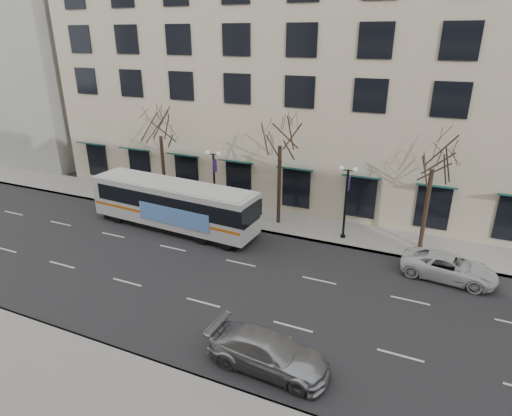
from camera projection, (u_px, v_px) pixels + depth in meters
The scene contains 12 objects.
ground at pixel (223, 281), 24.50m from camera, with size 160.00×160.00×0.00m, color black.
sidewalk_far at pixel (345, 233), 30.25m from camera, with size 80.00×4.00×0.15m, color gray.
building_hotel at pixel (308, 48), 38.57m from camera, with size 40.00×20.00×24.00m, color #C3B195.
building_far_upblock at pixel (21, 27), 51.22m from camera, with size 28.00×20.00×28.00m, color #999993.
tree_far_left at pixel (160, 124), 33.18m from camera, with size 3.60×3.60×8.34m.
tree_far_mid at pixel (280, 132), 29.38m from camera, with size 3.60×3.60×8.55m.
tree_far_right at pixel (435, 154), 25.84m from camera, with size 3.60×3.60×8.06m.
lamp_post_left at pixel (214, 180), 32.22m from camera, with size 1.22×0.45×5.21m.
lamp_post_right at pixel (346, 199), 28.50m from camera, with size 1.22×0.45×5.21m.
city_bus at pixel (174, 204), 30.54m from camera, with size 12.95×3.65×3.47m.
silver_car at pixel (269, 352), 17.91m from camera, with size 2.15×5.29×1.54m, color #9B9DA2.
white_pickup at pixel (449, 267), 24.59m from camera, with size 2.40×5.20×1.44m, color silver.
Camera 1 is at (10.20, -18.60, 13.10)m, focal length 30.00 mm.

